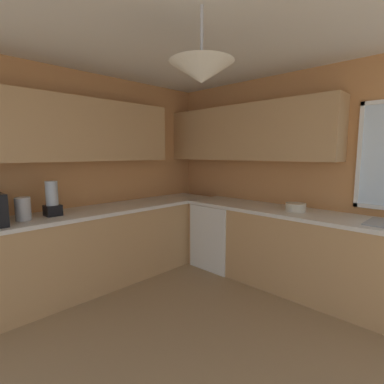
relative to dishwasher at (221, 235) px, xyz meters
The scene contains 8 objects.
ground_plane 1.95m from the dishwasher, 55.75° to the right, with size 8.97×8.97×0.00m, color #997A56.
room_shell 1.70m from the dishwasher, 74.98° to the right, with size 4.20×3.94×2.56m.
counter_run_left 1.70m from the dishwasher, 112.79° to the right, with size 0.65×3.55×0.90m.
counter_run_back 1.28m from the dishwasher, ahead, with size 3.29×0.65×0.90m.
dishwasher is the anchor object (origin of this frame).
kettle 2.40m from the dishwasher, 105.97° to the right, with size 0.14×0.14×0.22m, color #B7B7BC.
bowl 1.15m from the dishwasher, ahead, with size 0.22×0.22×0.09m, color beige.
blender_appliance 2.16m from the dishwasher, 108.64° to the right, with size 0.15×0.15×0.36m.
Camera 1 is at (1.39, -1.51, 1.54)m, focal length 27.45 mm.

